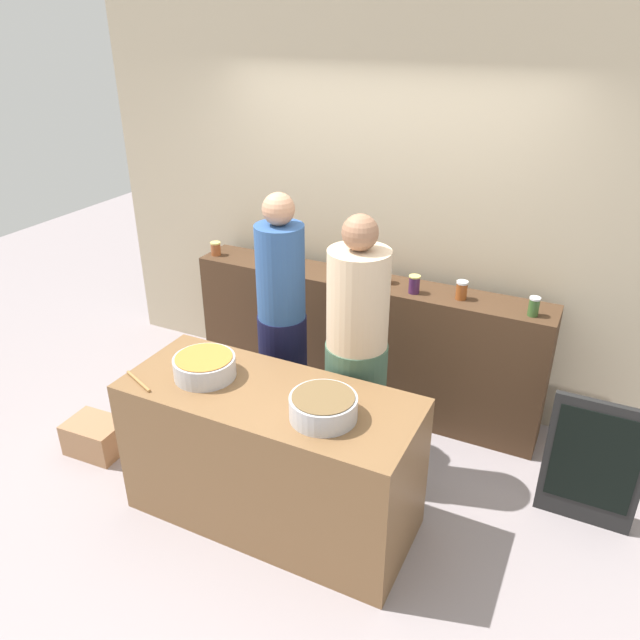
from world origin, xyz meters
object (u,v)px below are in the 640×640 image
Objects in this scene: preserve_jar_0 at (216,249)px; preserve_jar_4 at (386,276)px; preserve_jar_3 at (365,273)px; chalkboard_sign at (593,464)px; preserve_jar_1 at (289,259)px; preserve_jar_5 at (414,284)px; cooking_pot_left at (205,367)px; preserve_jar_7 at (534,306)px; bread_crate at (96,436)px; preserve_jar_6 at (462,290)px; cook_in_cap at (356,369)px; cook_with_tongs at (282,339)px; wooden_spoon at (138,381)px; cooking_pot_center at (323,407)px; preserve_jar_2 at (345,267)px.

preserve_jar_4 is (1.42, 0.07, -0.00)m from preserve_jar_0.
preserve_jar_3 is 1.91m from chalkboard_sign.
preserve_jar_1 reaches higher than preserve_jar_5.
preserve_jar_5 is 1.58m from chalkboard_sign.
preserve_jar_3 is at bearing 72.72° from cooking_pot_left.
preserve_jar_7 reaches higher than bread_crate.
preserve_jar_0 is at bearing 83.40° from bread_crate.
preserve_jar_6 is (1.31, 0.03, -0.01)m from preserve_jar_1.
cook_in_cap is (-0.42, -0.81, -0.29)m from preserve_jar_6.
preserve_jar_7 is (2.45, -0.01, 0.01)m from preserve_jar_0.
preserve_jar_7 is at bearing 133.93° from chalkboard_sign.
preserve_jar_4 is at bearing 175.38° from preserve_jar_7.
cook_with_tongs is at bearing -113.24° from preserve_jar_3.
cook_in_cap is at bearing 39.64° from cooking_pot_left.
preserve_jar_5 is at bearing 59.14° from cooking_pot_left.
preserve_jar_7 is (1.18, -0.03, -0.00)m from preserve_jar_3.
cook_with_tongs is 4.70× the size of bread_crate.
preserve_jar_3 is 0.38× the size of cooking_pot_left.
preserve_jar_1 is 0.08× the size of cook_with_tongs.
preserve_jar_6 is at bearing 7.79° from preserve_jar_5.
cook_in_cap is at bearing -40.95° from preserve_jar_1.
preserve_jar_7 reaches higher than wooden_spoon.
preserve_jar_5 is 0.36× the size of cooking_pot_center.
preserve_jar_4 is 0.79× the size of preserve_jar_7.
preserve_jar_1 is 0.37× the size of bread_crate.
cooking_pot_left is 0.20× the size of cook_with_tongs.
preserve_jar_7 is 1.01m from chalkboard_sign.
preserve_jar_0 is at bearing 139.25° from cooking_pot_center.
preserve_jar_2 is at bearing 81.04° from cooking_pot_left.
wooden_spoon is (-1.10, -1.57, -0.20)m from preserve_jar_5.
preserve_jar_6 reaches higher than chalkboard_sign.
preserve_jar_5 reaches higher than cooking_pot_center.
cooking_pot_left is 1.33× the size of wooden_spoon.
preserve_jar_4 is 0.06× the size of cook_in_cap.
cooking_pot_left is (-0.56, -1.42, -0.14)m from preserve_jar_4.
preserve_jar_1 is 1.41× the size of preserve_jar_4.
cook_in_cap is (0.14, -0.84, -0.28)m from preserve_jar_4.
cooking_pot_left is at bearing -120.86° from preserve_jar_5.
preserve_jar_4 is at bearing 62.34° from wooden_spoon.
preserve_jar_2 is at bearing 13.91° from preserve_jar_1.
cook_in_cap reaches higher than cooking_pot_center.
preserve_jar_0 is 1.97m from preserve_jar_6.
chalkboard_sign is (3.13, 0.80, 0.31)m from bread_crate.
cooking_pot_center is at bearing -82.10° from cook_in_cap.
preserve_jar_7 is 0.47× the size of wooden_spoon.
preserve_jar_1 is 1.38m from cooking_pot_left.
preserve_jar_5 is at bearing -11.76° from preserve_jar_2.
cooking_pot_center is at bearing -102.81° from preserve_jar_6.
preserve_jar_1 reaches higher than preserve_jar_6.
preserve_jar_0 is 0.40× the size of wooden_spoon.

